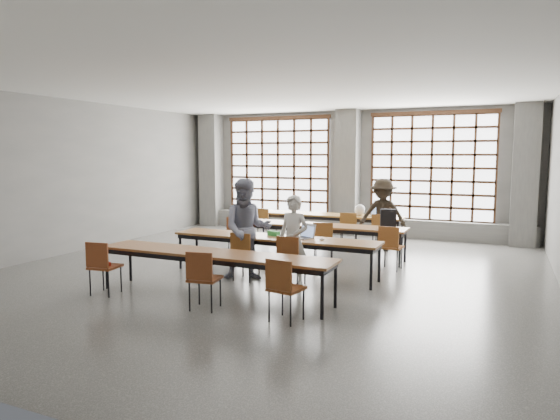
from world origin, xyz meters
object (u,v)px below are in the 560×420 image
(chair_mid_centre, at_px, (323,238))
(green_box, at_px, (274,233))
(chair_back_mid, at_px, (349,226))
(student_back, at_px, (383,215))
(desk_row_c, at_px, (274,240))
(phone, at_px, (281,238))
(laptop_back, at_px, (378,214))
(red_pouch, at_px, (105,264))
(student_female, at_px, (247,229))
(desk_row_a, at_px, (325,216))
(desk_row_d, at_px, (213,256))
(plastic_bag, at_px, (360,210))
(chair_near_left, at_px, (102,262))
(mouse, at_px, (322,239))
(chair_back_right, at_px, (381,228))
(backpack, at_px, (388,219))
(student_male, at_px, (293,240))
(chair_mid_right, at_px, (390,243))
(chair_mid_left, at_px, (237,232))
(chair_front_right, at_px, (290,256))
(chair_near_right, at_px, (283,284))
(desk_row_b, at_px, (315,227))
(chair_near_mid, at_px, (203,274))
(laptop_front, at_px, (305,235))
(chair_front_left, at_px, (244,251))

(chair_mid_centre, height_order, green_box, chair_mid_centre)
(chair_back_mid, distance_m, student_back, 0.85)
(desk_row_c, xyz_separation_m, phone, (0.18, -0.10, 0.07))
(laptop_back, distance_m, red_pouch, 6.87)
(student_female, bearing_deg, desk_row_a, 60.86)
(desk_row_d, relative_size, plastic_bag, 13.99)
(chair_near_left, relative_size, mouse, 8.98)
(plastic_bag, bearing_deg, chair_back_mid, -97.07)
(chair_back_right, distance_m, backpack, 1.34)
(student_male, height_order, laptop_back, student_male)
(chair_near_left, bearing_deg, plastic_bag, 67.92)
(chair_mid_centre, height_order, backpack, backpack)
(chair_back_mid, height_order, phone, chair_back_mid)
(chair_near_left, bearing_deg, chair_mid_right, 43.50)
(green_box, bearing_deg, desk_row_c, -57.99)
(desk_row_d, xyz_separation_m, student_female, (-0.06, 1.25, 0.25))
(desk_row_d, xyz_separation_m, mouse, (1.19, 1.73, 0.08))
(chair_mid_left, relative_size, chair_front_right, 1.00)
(student_female, bearing_deg, plastic_bag, 49.10)
(chair_near_left, relative_size, student_male, 0.56)
(mouse, bearing_deg, backpack, 68.87)
(mouse, xyz_separation_m, phone, (-0.77, -0.08, -0.01))
(desk_row_d, height_order, laptop_back, laptop_back)
(chair_mid_centre, bearing_deg, red_pouch, -124.74)
(chair_near_left, distance_m, mouse, 3.73)
(chair_mid_right, height_order, red_pouch, chair_mid_right)
(green_box, bearing_deg, chair_near_right, -62.18)
(laptop_back, bearing_deg, plastic_bag, -172.35)
(laptop_back, height_order, plastic_bag, plastic_bag)
(student_back, relative_size, phone, 13.02)
(desk_row_b, distance_m, chair_mid_left, 1.72)
(chair_back_right, relative_size, red_pouch, 4.40)
(green_box, bearing_deg, chair_back_mid, 79.80)
(chair_near_mid, relative_size, chair_near_right, 1.00)
(student_back, relative_size, plastic_bag, 5.92)
(student_female, bearing_deg, laptop_front, 5.32)
(chair_mid_left, xyz_separation_m, chair_near_mid, (1.46, -3.64, 0.00))
(chair_mid_centre, bearing_deg, chair_mid_left, -179.92)
(desk_row_a, xyz_separation_m, student_male, (0.91, -4.28, 0.12))
(chair_near_mid, bearing_deg, desk_row_a, 92.65)
(student_back, bearing_deg, desk_row_c, -118.35)
(student_back, bearing_deg, laptop_back, 106.00)
(chair_near_right, relative_size, backpack, 2.20)
(desk_row_c, distance_m, green_box, 0.15)
(chair_back_mid, bearing_deg, green_box, -100.20)
(chair_front_left, xyz_separation_m, chair_front_right, (0.90, -0.00, 0.00))
(backpack, bearing_deg, chair_back_right, 93.47)
(chair_near_left, bearing_deg, mouse, 39.30)
(student_female, distance_m, plastic_bag, 4.42)
(chair_near_mid, bearing_deg, phone, 84.76)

